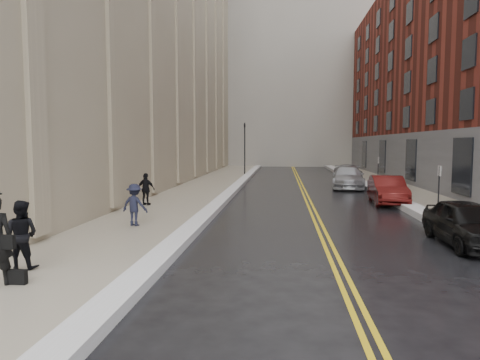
% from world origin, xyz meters
% --- Properties ---
extents(ground, '(160.00, 160.00, 0.00)m').
position_xyz_m(ground, '(0.00, 0.00, 0.00)').
color(ground, black).
rests_on(ground, ground).
extents(sidewalk_left, '(4.00, 64.00, 0.15)m').
position_xyz_m(sidewalk_left, '(-4.50, 16.00, 0.07)').
color(sidewalk_left, gray).
rests_on(sidewalk_left, ground).
extents(sidewalk_right, '(3.00, 64.00, 0.15)m').
position_xyz_m(sidewalk_right, '(9.00, 16.00, 0.07)').
color(sidewalk_right, gray).
rests_on(sidewalk_right, ground).
extents(lane_stripe_a, '(0.12, 64.00, 0.01)m').
position_xyz_m(lane_stripe_a, '(2.38, 16.00, 0.00)').
color(lane_stripe_a, gold).
rests_on(lane_stripe_a, ground).
extents(lane_stripe_b, '(0.12, 64.00, 0.01)m').
position_xyz_m(lane_stripe_b, '(2.62, 16.00, 0.00)').
color(lane_stripe_b, gold).
rests_on(lane_stripe_b, ground).
extents(snow_ridge_left, '(0.70, 60.80, 0.26)m').
position_xyz_m(snow_ridge_left, '(-2.20, 16.00, 0.13)').
color(snow_ridge_left, silver).
rests_on(snow_ridge_left, ground).
extents(snow_ridge_right, '(0.85, 60.80, 0.30)m').
position_xyz_m(snow_ridge_right, '(7.15, 16.00, 0.15)').
color(snow_ridge_right, silver).
rests_on(snow_ridge_right, ground).
extents(tower_far_right, '(22.00, 18.00, 44.00)m').
position_xyz_m(tower_far_right, '(14.00, 66.00, 22.00)').
color(tower_far_right, slate).
rests_on(tower_far_right, ground).
extents(tower_far_left, '(22.00, 18.00, 60.00)m').
position_xyz_m(tower_far_left, '(-12.00, 72.00, 30.00)').
color(tower_far_left, slate).
rests_on(tower_far_left, ground).
extents(traffic_signal, '(0.18, 0.15, 5.20)m').
position_xyz_m(traffic_signal, '(-2.60, 30.00, 3.08)').
color(traffic_signal, black).
rests_on(traffic_signal, ground).
extents(parking_sign_near, '(0.06, 0.35, 2.23)m').
position_xyz_m(parking_sign_near, '(7.90, 8.00, 1.36)').
color(parking_sign_near, black).
rests_on(parking_sign_near, ground).
extents(parking_sign_far, '(0.06, 0.35, 2.23)m').
position_xyz_m(parking_sign_far, '(7.90, 20.00, 1.36)').
color(parking_sign_far, black).
rests_on(parking_sign_far, ground).
extents(car_black, '(1.71, 4.20, 1.43)m').
position_xyz_m(car_black, '(6.80, 2.36, 0.71)').
color(car_black, black).
rests_on(car_black, ground).
extents(car_maroon, '(1.87, 4.59, 1.48)m').
position_xyz_m(car_maroon, '(6.62, 11.76, 0.74)').
color(car_maroon, '#480E0C').
rests_on(car_maroon, ground).
extents(car_silver_near, '(2.76, 5.57, 1.55)m').
position_xyz_m(car_silver_near, '(5.73, 19.71, 0.78)').
color(car_silver_near, '#9A9CA1').
rests_on(car_silver_near, ground).
extents(car_silver_far, '(2.63, 5.03, 1.35)m').
position_xyz_m(car_silver_far, '(6.80, 26.94, 0.67)').
color(car_silver_far, gray).
rests_on(car_silver_far, ground).
extents(pedestrian_a, '(0.83, 0.65, 1.67)m').
position_xyz_m(pedestrian_a, '(-5.27, -1.78, 0.99)').
color(pedestrian_a, black).
rests_on(pedestrian_a, sidewalk_left).
extents(pedestrian_b, '(1.11, 0.78, 1.56)m').
position_xyz_m(pedestrian_b, '(-4.39, 3.78, 0.93)').
color(pedestrian_b, black).
rests_on(pedestrian_b, sidewalk_left).
extents(pedestrian_c, '(0.99, 0.58, 1.59)m').
position_xyz_m(pedestrian_c, '(-5.65, 8.98, 0.95)').
color(pedestrian_c, black).
rests_on(pedestrian_c, sidewalk_left).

